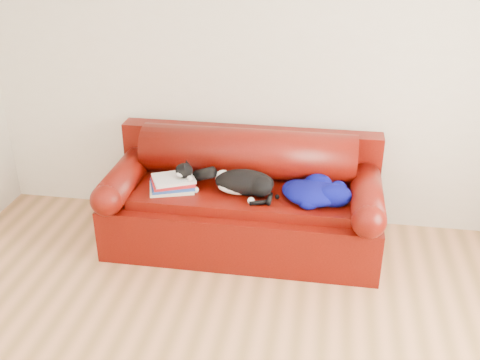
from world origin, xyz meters
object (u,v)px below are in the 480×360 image
(sofa_base, at_px, (243,217))
(book_stack, at_px, (173,183))
(blanket, at_px, (315,191))
(cat, at_px, (243,183))

(sofa_base, bearing_deg, book_stack, -168.57)
(sofa_base, height_order, blanket, blanket)
(sofa_base, xyz_separation_m, book_stack, (-0.53, -0.11, 0.31))
(sofa_base, distance_m, blanket, 0.65)
(book_stack, relative_size, blanket, 0.72)
(cat, distance_m, blanket, 0.54)
(book_stack, distance_m, blanket, 1.08)
(sofa_base, height_order, book_stack, book_stack)
(book_stack, height_order, blanket, blanket)
(sofa_base, relative_size, blanket, 3.87)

